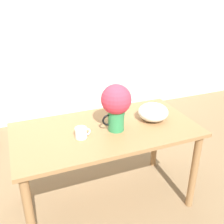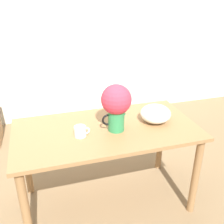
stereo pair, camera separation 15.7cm
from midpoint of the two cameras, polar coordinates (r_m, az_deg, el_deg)
name	(u,v)px [view 1 (the left image)]	position (r m, az deg, el deg)	size (l,w,h in m)	color
ground_plane	(80,201)	(2.53, -8.81, -18.72)	(12.00, 12.00, 0.00)	#7F6647
wall_back	(37,27)	(3.62, -17.26, 17.19)	(8.00, 0.05, 2.60)	silver
table	(106,140)	(2.12, -3.45, -6.10)	(1.44, 0.76, 0.75)	olive
flower_vase	(116,104)	(1.95, -1.41, 1.77)	(0.23, 0.23, 0.37)	#2D844C
coffee_mug	(81,133)	(1.95, -9.00, -4.53)	(0.12, 0.09, 0.08)	white
white_bowl	(153,112)	(2.18, 6.93, -0.05)	(0.25, 0.25, 0.14)	white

